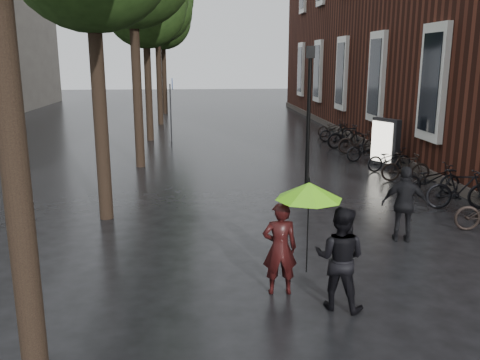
{
  "coord_description": "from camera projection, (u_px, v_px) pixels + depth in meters",
  "views": [
    {
      "loc": [
        -1.93,
        -4.88,
        3.73
      ],
      "look_at": [
        -1.02,
        5.48,
        1.24
      ],
      "focal_mm": 38.0,
      "sensor_mm": 36.0,
      "label": 1
    }
  ],
  "objects": [
    {
      "name": "brick_building",
      "position": [
        455.0,
        10.0,
        24.11
      ],
      "size": [
        10.2,
        33.2,
        12.0
      ],
      "color": "#38160F",
      "rests_on": "ground"
    },
    {
      "name": "person_burgundy",
      "position": [
        280.0,
        248.0,
        8.13
      ],
      "size": [
        0.57,
        0.38,
        1.54
      ],
      "primitive_type": "imported",
      "rotation": [
        0.0,
        0.0,
        3.12
      ],
      "color": "black",
      "rests_on": "ground"
    },
    {
      "name": "person_black",
      "position": [
        340.0,
        258.0,
        7.65
      ],
      "size": [
        0.98,
        0.91,
        1.61
      ],
      "primitive_type": "imported",
      "rotation": [
        0.0,
        0.0,
        2.65
      ],
      "color": "black",
      "rests_on": "ground"
    },
    {
      "name": "lime_umbrella",
      "position": [
        309.0,
        191.0,
        7.56
      ],
      "size": [
        1.02,
        1.02,
        1.51
      ],
      "rotation": [
        0.0,
        0.0,
        -0.28
      ],
      "color": "black",
      "rests_on": "ground"
    },
    {
      "name": "pedestrian_walking",
      "position": [
        405.0,
        204.0,
        10.49
      ],
      "size": [
        1.01,
        0.63,
        1.6
      ],
      "primitive_type": "imported",
      "rotation": [
        0.0,
        0.0,
        2.86
      ],
      "color": "black",
      "rests_on": "ground"
    },
    {
      "name": "parked_bicycles",
      "position": [
        381.0,
        154.0,
        17.87
      ],
      "size": [
        2.06,
        14.84,
        1.05
      ],
      "color": "black",
      "rests_on": "ground"
    },
    {
      "name": "ad_lightbox",
      "position": [
        385.0,
        143.0,
        17.64
      ],
      "size": [
        0.27,
        1.14,
        1.72
      ],
      "rotation": [
        0.0,
        0.0,
        0.42
      ],
      "color": "black",
      "rests_on": "ground"
    },
    {
      "name": "lamp_post",
      "position": [
        309.0,
        104.0,
        14.46
      ],
      "size": [
        0.21,
        0.21,
        4.07
      ],
      "rotation": [
        0.0,
        0.0,
        0.11
      ],
      "color": "black",
      "rests_on": "ground"
    },
    {
      "name": "cycle_sign",
      "position": [
        171.0,
        100.0,
        23.09
      ],
      "size": [
        0.15,
        0.52,
        2.88
      ],
      "rotation": [
        0.0,
        0.0,
        0.02
      ],
      "color": "#262628",
      "rests_on": "ground"
    }
  ]
}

